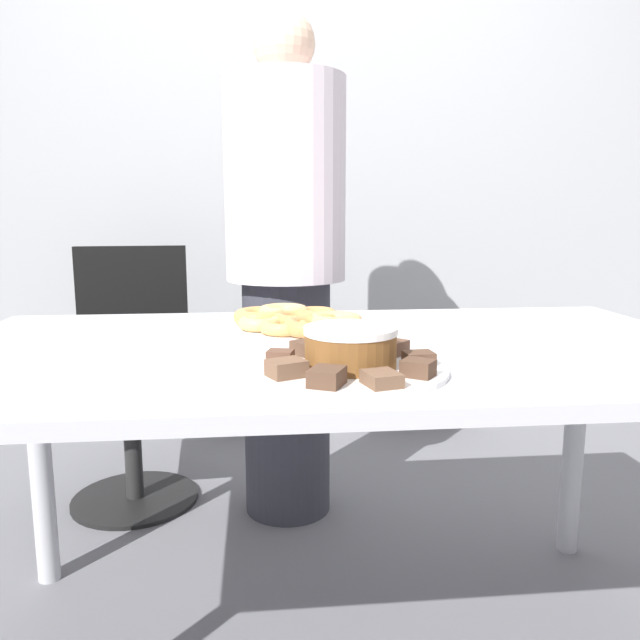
{
  "coord_description": "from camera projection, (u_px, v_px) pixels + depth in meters",
  "views": [
    {
      "loc": [
        -0.17,
        -1.28,
        1.01
      ],
      "look_at": [
        -0.04,
        -0.04,
        0.8
      ],
      "focal_mm": 35.0,
      "sensor_mm": 36.0,
      "label": 1
    }
  ],
  "objects": [
    {
      "name": "donut_0",
      "position": [
        297.0,
        320.0,
        1.45
      ],
      "size": [
        0.12,
        0.12,
        0.03
      ],
      "color": "#C68447",
      "rests_on": "plate_donuts"
    },
    {
      "name": "donut_4",
      "position": [
        319.0,
        318.0,
        1.48
      ],
      "size": [
        0.11,
        0.11,
        0.03
      ],
      "color": "#C68447",
      "rests_on": "plate_donuts"
    },
    {
      "name": "office_chair_left",
      "position": [
        132.0,
        381.0,
        2.2
      ],
      "size": [
        0.47,
        0.47,
        0.89
      ],
      "rotation": [
        0.0,
        0.0,
        0.07
      ],
      "color": "black",
      "rests_on": "ground_plane"
    },
    {
      "name": "lamington_8",
      "position": [
        327.0,
        377.0,
        0.96
      ],
      "size": [
        0.07,
        0.07,
        0.03
      ],
      "rotation": [
        0.0,
        0.0,
        10.55
      ],
      "color": "#513828",
      "rests_on": "plate_cake"
    },
    {
      "name": "donut_5",
      "position": [
        315.0,
        315.0,
        1.53
      ],
      "size": [
        0.1,
        0.1,
        0.03
      ],
      "color": "#D18E4C",
      "rests_on": "plate_donuts"
    },
    {
      "name": "lamington_4",
      "position": [
        347.0,
        345.0,
        1.2
      ],
      "size": [
        0.04,
        0.05,
        0.02
      ],
      "rotation": [
        0.0,
        0.0,
        7.76
      ],
      "color": "brown",
      "rests_on": "plate_cake"
    },
    {
      "name": "donut_3",
      "position": [
        335.0,
        322.0,
        1.42
      ],
      "size": [
        0.13,
        0.13,
        0.04
      ],
      "color": "#E5AD66",
      "rests_on": "plate_donuts"
    },
    {
      "name": "plate_cake",
      "position": [
        350.0,
        370.0,
        1.08
      ],
      "size": [
        0.34,
        0.34,
        0.01
      ],
      "color": "white",
      "rests_on": "table"
    },
    {
      "name": "lamington_2",
      "position": [
        419.0,
        358.0,
        1.1
      ],
      "size": [
        0.05,
        0.05,
        0.02
      ],
      "rotation": [
        0.0,
        0.0,
        6.36
      ],
      "color": "#513828",
      "rests_on": "plate_cake"
    },
    {
      "name": "lamington_1",
      "position": [
        418.0,
        368.0,
        1.02
      ],
      "size": [
        0.07,
        0.06,
        0.03
      ],
      "rotation": [
        0.0,
        0.0,
        5.66
      ],
      "color": "#513828",
      "rests_on": "plate_cake"
    },
    {
      "name": "donut_7",
      "position": [
        261.0,
        317.0,
        1.49
      ],
      "size": [
        0.13,
        0.13,
        0.04
      ],
      "color": "#D18E4C",
      "rests_on": "plate_donuts"
    },
    {
      "name": "lamington_0",
      "position": [
        382.0,
        379.0,
        0.97
      ],
      "size": [
        0.06,
        0.07,
        0.02
      ],
      "rotation": [
        0.0,
        0.0,
        4.97
      ],
      "color": "brown",
      "rests_on": "plate_cake"
    },
    {
      "name": "napkin",
      "position": [
        569.0,
        330.0,
        1.46
      ],
      "size": [
        0.15,
        0.13,
        0.01
      ],
      "color": "white",
      "rests_on": "table"
    },
    {
      "name": "lamington_7",
      "position": [
        287.0,
        368.0,
        1.02
      ],
      "size": [
        0.07,
        0.07,
        0.03
      ],
      "rotation": [
        0.0,
        0.0,
        9.85
      ],
      "color": "brown",
      "rests_on": "plate_cake"
    },
    {
      "name": "person_standing",
      "position": [
        286.0,
        264.0,
        2.02
      ],
      "size": [
        0.38,
        0.38,
        1.62
      ],
      "color": "#383842",
      "rests_on": "ground_plane"
    },
    {
      "name": "wall_back",
      "position": [
        292.0,
        145.0,
        2.74
      ],
      "size": [
        8.0,
        0.05,
        2.6
      ],
      "color": "#A8AAAD",
      "rests_on": "ground_plane"
    },
    {
      "name": "lamington_3",
      "position": [
        390.0,
        348.0,
        1.17
      ],
      "size": [
        0.08,
        0.08,
        0.03
      ],
      "rotation": [
        0.0,
        0.0,
        7.06
      ],
      "color": "brown",
      "rests_on": "plate_cake"
    },
    {
      "name": "frosted_cake",
      "position": [
        350.0,
        347.0,
        1.08
      ],
      "size": [
        0.16,
        0.16,
        0.07
      ],
      "color": "brown",
      "rests_on": "plate_cake"
    },
    {
      "name": "lamington_5",
      "position": [
        305.0,
        348.0,
        1.17
      ],
      "size": [
        0.06,
        0.06,
        0.03
      ],
      "rotation": [
        0.0,
        0.0,
        8.46
      ],
      "color": "#513828",
      "rests_on": "plate_cake"
    },
    {
      "name": "donut_1",
      "position": [
        284.0,
        327.0,
        1.38
      ],
      "size": [
        0.11,
        0.11,
        0.03
      ],
      "color": "tan",
      "rests_on": "plate_donuts"
    },
    {
      "name": "donut_8",
      "position": [
        261.0,
        323.0,
        1.42
      ],
      "size": [
        0.1,
        0.1,
        0.03
      ],
      "color": "#E5AD66",
      "rests_on": "plate_donuts"
    },
    {
      "name": "table",
      "position": [
        337.0,
        383.0,
        1.33
      ],
      "size": [
        1.64,
        0.9,
        0.74
      ],
      "color": "silver",
      "rests_on": "ground_plane"
    },
    {
      "name": "donut_2",
      "position": [
        312.0,
        327.0,
        1.36
      ],
      "size": [
        0.13,
        0.13,
        0.04
      ],
      "color": "#C68447",
      "rests_on": "plate_donuts"
    },
    {
      "name": "donut_6",
      "position": [
        283.0,
        313.0,
        1.54
      ],
      "size": [
        0.13,
        0.13,
        0.04
      ],
      "color": "#E5AD66",
      "rests_on": "plate_donuts"
    },
    {
      "name": "plate_donuts",
      "position": [
        297.0,
        329.0,
        1.45
      ],
      "size": [
        0.34,
        0.34,
        0.01
      ],
      "color": "white",
      "rests_on": "table"
    },
    {
      "name": "lamington_6",
      "position": [
        280.0,
        357.0,
        1.1
      ],
      "size": [
        0.05,
        0.05,
        0.02
      ],
      "rotation": [
        0.0,
        0.0,
        9.15
      ],
      "color": "brown",
      "rests_on": "plate_cake"
    }
  ]
}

